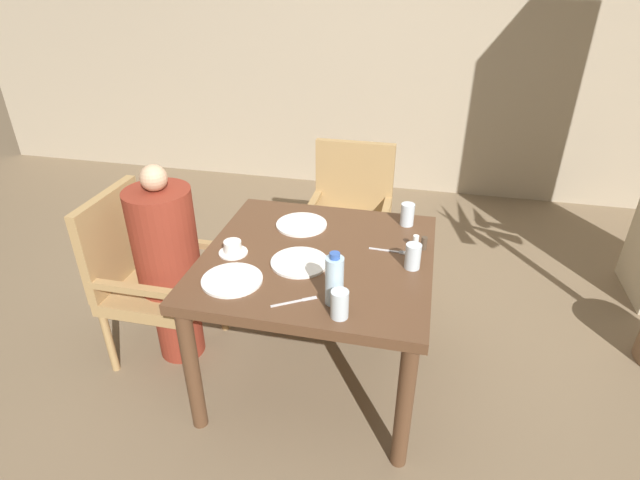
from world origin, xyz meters
name	(u,v)px	position (x,y,z in m)	size (l,w,h in m)	color
ground_plane	(318,371)	(0.00, 0.00, 0.00)	(16.00, 16.00, 0.00)	#7A664C
wall_back	(387,29)	(0.00, 2.57, 1.40)	(8.00, 0.06, 2.80)	tan
dining_table	(318,272)	(0.00, 0.00, 0.63)	(1.05, 1.03, 0.72)	brown
chair_left_side	(145,272)	(-0.92, 0.00, 0.50)	(0.51, 0.51, 0.92)	#A88451
diner_in_left_chair	(169,264)	(-0.78, 0.00, 0.56)	(0.32, 0.32, 1.10)	maroon
chair_far_side	(350,214)	(0.00, 0.91, 0.50)	(0.51, 0.51, 0.92)	#A88451
plate_main_left	(299,262)	(-0.06, -0.09, 0.73)	(0.26, 0.26, 0.01)	white
plate_main_right	(302,224)	(-0.15, 0.26, 0.73)	(0.26, 0.26, 0.01)	white
plate_dessert_center	(232,280)	(-0.30, -0.29, 0.73)	(0.26, 0.26, 0.01)	white
teacup_with_saucer	(233,248)	(-0.38, -0.07, 0.75)	(0.13, 0.13, 0.06)	white
water_bottle	(334,280)	(0.15, -0.34, 0.83)	(0.07, 0.07, 0.23)	silver
glass_tall_near	(413,256)	(0.43, -0.01, 0.78)	(0.07, 0.07, 0.12)	silver
glass_tall_mid	(340,304)	(0.18, -0.42, 0.78)	(0.07, 0.07, 0.12)	silver
glass_tall_far	(407,214)	(0.38, 0.39, 0.78)	(0.07, 0.07, 0.12)	silver
salt_shaker	(416,242)	(0.43, 0.16, 0.76)	(0.03, 0.03, 0.07)	white
pepper_shaker	(424,243)	(0.47, 0.16, 0.76)	(0.03, 0.03, 0.06)	#4C3D2D
fork_beside_plate	(392,251)	(0.33, 0.10, 0.73)	(0.18, 0.02, 0.00)	silver
knife_beside_plate	(297,301)	(0.00, -0.37, 0.73)	(0.17, 0.11, 0.00)	silver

